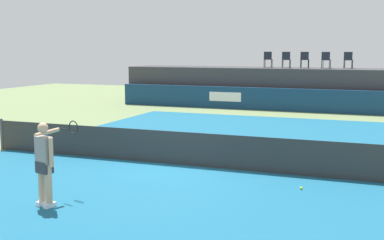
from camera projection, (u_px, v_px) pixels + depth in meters
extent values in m
plane|color=#6B7F51|center=(211.00, 146.00, 17.22)|extent=(48.00, 48.00, 0.00)
cube|color=#16597A|center=(176.00, 164.00, 14.46)|extent=(12.00, 22.00, 0.00)
cube|color=navy|center=(277.00, 100.00, 26.83)|extent=(18.00, 0.20, 1.20)
cube|color=white|center=(225.00, 97.00, 27.73)|extent=(1.80, 0.02, 0.50)
cube|color=#38383D|center=(284.00, 88.00, 28.42)|extent=(18.00, 2.80, 2.20)
cylinder|color=#1E232D|center=(272.00, 63.00, 28.94)|extent=(0.04, 0.04, 0.44)
cylinder|color=#1E232D|center=(265.00, 63.00, 29.05)|extent=(0.04, 0.04, 0.44)
cylinder|color=#1E232D|center=(271.00, 64.00, 28.55)|extent=(0.04, 0.04, 0.44)
cylinder|color=#1E232D|center=(264.00, 64.00, 28.67)|extent=(0.04, 0.04, 0.44)
cube|color=#1E232D|center=(268.00, 59.00, 28.77)|extent=(0.48, 0.48, 0.03)
cube|color=#1E232D|center=(268.00, 55.00, 28.54)|extent=(0.44, 0.06, 0.42)
cylinder|color=#1E232D|center=(290.00, 64.00, 28.22)|extent=(0.04, 0.04, 0.44)
cylinder|color=#1E232D|center=(283.00, 64.00, 28.33)|extent=(0.04, 0.04, 0.44)
cylinder|color=#1E232D|center=(290.00, 64.00, 27.83)|extent=(0.04, 0.04, 0.44)
cylinder|color=#1E232D|center=(282.00, 64.00, 27.94)|extent=(0.04, 0.04, 0.44)
cube|color=#1E232D|center=(286.00, 60.00, 28.05)|extent=(0.48, 0.48, 0.03)
cube|color=#1E232D|center=(286.00, 56.00, 27.82)|extent=(0.44, 0.06, 0.42)
cylinder|color=#1E232D|center=(309.00, 64.00, 28.05)|extent=(0.04, 0.04, 0.44)
cylinder|color=#1E232D|center=(301.00, 64.00, 28.18)|extent=(0.04, 0.04, 0.44)
cylinder|color=#1E232D|center=(308.00, 64.00, 27.67)|extent=(0.04, 0.04, 0.44)
cylinder|color=#1E232D|center=(301.00, 64.00, 27.80)|extent=(0.04, 0.04, 0.44)
cube|color=#1E232D|center=(305.00, 60.00, 27.89)|extent=(0.47, 0.47, 0.03)
cube|color=#1E232D|center=(305.00, 56.00, 27.66)|extent=(0.44, 0.05, 0.42)
cylinder|color=#1E232D|center=(331.00, 64.00, 27.46)|extent=(0.04, 0.04, 0.44)
cylinder|color=#1E232D|center=(323.00, 64.00, 27.63)|extent=(0.04, 0.04, 0.44)
cylinder|color=#1E232D|center=(329.00, 64.00, 27.10)|extent=(0.04, 0.04, 0.44)
cylinder|color=#1E232D|center=(322.00, 64.00, 27.26)|extent=(0.04, 0.04, 0.44)
cube|color=#1E232D|center=(326.00, 60.00, 27.33)|extent=(0.46, 0.46, 0.03)
cube|color=#1E232D|center=(326.00, 56.00, 27.11)|extent=(0.44, 0.05, 0.42)
cylinder|color=#1E232D|center=(353.00, 64.00, 27.38)|extent=(0.04, 0.04, 0.44)
cylinder|color=#1E232D|center=(345.00, 64.00, 27.53)|extent=(0.04, 0.04, 0.44)
cylinder|color=#1E232D|center=(352.00, 65.00, 27.01)|extent=(0.04, 0.04, 0.44)
cylinder|color=#1E232D|center=(344.00, 64.00, 27.16)|extent=(0.04, 0.04, 0.44)
cube|color=#1E232D|center=(348.00, 60.00, 27.24)|extent=(0.45, 0.45, 0.03)
cube|color=#1E232D|center=(348.00, 56.00, 27.02)|extent=(0.44, 0.04, 0.42)
cube|color=#2D2D2D|center=(176.00, 148.00, 14.39)|extent=(12.40, 0.02, 0.95)
cylinder|color=#4C4C51|center=(2.00, 134.00, 16.62)|extent=(0.10, 0.10, 1.00)
cube|color=white|center=(50.00, 205.00, 10.54)|extent=(0.19, 0.28, 0.10)
cylinder|color=tan|center=(49.00, 184.00, 10.48)|extent=(0.14, 0.14, 0.82)
cube|color=white|center=(42.00, 203.00, 10.69)|extent=(0.19, 0.28, 0.10)
cylinder|color=tan|center=(42.00, 182.00, 10.63)|extent=(0.14, 0.14, 0.82)
cube|color=#333338|center=(44.00, 167.00, 10.51)|extent=(0.39, 0.31, 0.24)
cube|color=gray|center=(44.00, 150.00, 10.46)|extent=(0.40, 0.29, 0.56)
sphere|color=tan|center=(43.00, 128.00, 10.39)|extent=(0.22, 0.22, 0.22)
cylinder|color=tan|center=(51.00, 152.00, 10.31)|extent=(0.09, 0.09, 0.60)
cylinder|color=tan|center=(47.00, 132.00, 10.77)|extent=(0.26, 0.61, 0.14)
cylinder|color=black|center=(63.00, 129.00, 11.10)|extent=(0.30, 0.11, 0.03)
torus|color=black|center=(73.00, 127.00, 11.32)|extent=(0.30, 0.11, 0.30)
sphere|color=#D8EA33|center=(301.00, 188.00, 11.88)|extent=(0.07, 0.07, 0.07)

